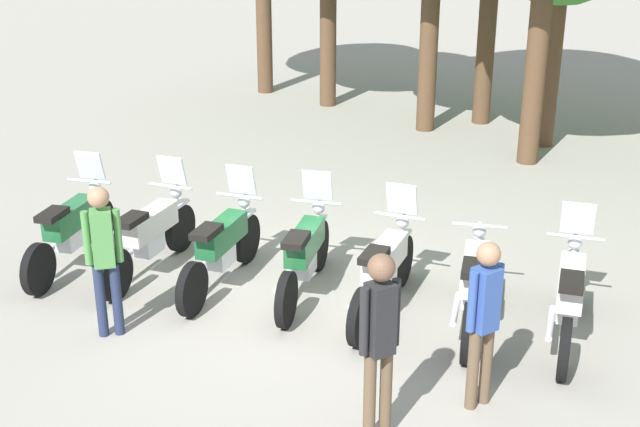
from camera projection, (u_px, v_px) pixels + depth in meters
name	position (u px, v px, depth m)	size (l,w,h in m)	color
ground_plane	(301.00, 297.00, 10.06)	(80.00, 80.00, 0.00)	gray
motorcycle_0	(71.00, 229.00, 10.71)	(0.72, 2.16, 1.37)	black
motorcycle_1	(150.00, 234.00, 10.54)	(0.62, 2.19, 1.37)	black
motorcycle_2	(222.00, 246.00, 10.19)	(0.62, 2.18, 1.37)	black
motorcycle_3	(305.00, 254.00, 9.98)	(0.73, 2.16, 1.37)	black
motorcycle_4	(384.00, 270.00, 9.56)	(0.62, 2.19, 1.37)	black
motorcycle_5	(473.00, 284.00, 9.27)	(0.74, 2.15, 0.99)	black
motorcycle_6	(569.00, 295.00, 8.97)	(0.63, 2.18, 1.37)	black
person_0	(104.00, 250.00, 8.87)	(0.36, 0.32, 1.72)	#232D4C
person_1	(484.00, 313.00, 7.64)	(0.30, 0.39, 1.67)	brown
person_2	(380.00, 333.00, 7.13)	(0.33, 0.38, 1.79)	brown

